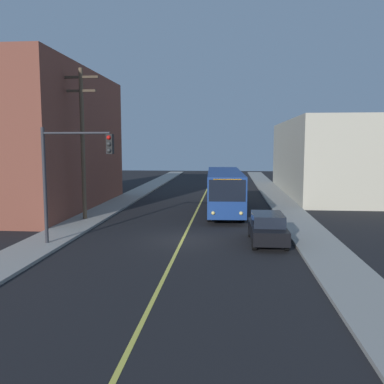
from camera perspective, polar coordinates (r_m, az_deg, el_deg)
ground_plane at (r=23.07m, az=-1.32°, el=-6.63°), size 120.00×120.00×0.00m
sidewalk_left at (r=34.16m, az=-11.58°, el=-2.29°), size 2.50×90.00×0.15m
sidewalk_right at (r=33.07m, az=13.28°, el=-2.63°), size 2.50×90.00×0.15m
lane_stripe_center at (r=37.77m, az=1.24°, el=-1.42°), size 0.16×60.00×0.01m
building_left_brick at (r=36.47m, az=-21.09°, el=6.68°), size 10.00×18.11×11.22m
building_right_warehouse at (r=46.62m, az=20.06°, el=4.48°), size 12.00×23.02×7.74m
city_bus at (r=32.31m, az=4.51°, el=0.44°), size 3.03×12.23×3.20m
parked_car_black at (r=22.45m, az=10.40°, el=-4.90°), size 1.86×4.42×1.62m
utility_pole_near at (r=29.17m, az=-14.90°, el=7.32°), size 2.40×0.28×10.20m
traffic_signal_left_corner at (r=21.91m, az=-16.17°, el=3.79°), size 3.75×0.48×6.00m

